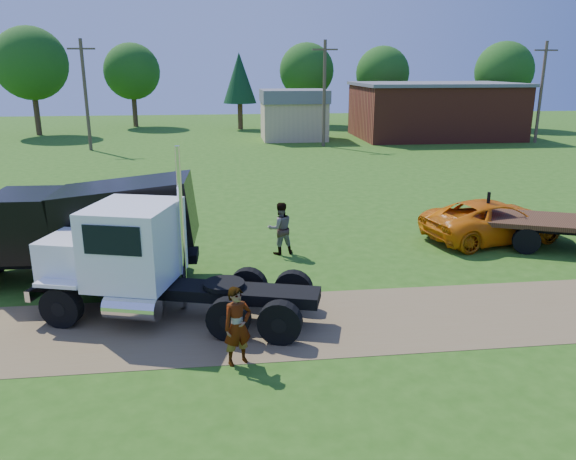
{
  "coord_description": "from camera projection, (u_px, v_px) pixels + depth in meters",
  "views": [
    {
      "loc": [
        -3.21,
        -14.18,
        6.93
      ],
      "look_at": [
        -1.01,
        3.78,
        1.6
      ],
      "focal_mm": 35.0,
      "sensor_mm": 36.0,
      "label": 1
    }
  ],
  "objects": [
    {
      "name": "ground",
      "position": [
        340.0,
        321.0,
        15.84
      ],
      "size": [
        140.0,
        140.0,
        0.0
      ],
      "primitive_type": "plane",
      "color": "#295713",
      "rests_on": "ground"
    },
    {
      "name": "tan_shed",
      "position": [
        294.0,
        114.0,
        53.7
      ],
      "size": [
        6.2,
        5.4,
        4.7
      ],
      "color": "tan",
      "rests_on": "ground"
    },
    {
      "name": "dirt_track",
      "position": [
        340.0,
        320.0,
        15.83
      ],
      "size": [
        120.0,
        4.2,
        0.01
      ],
      "primitive_type": "cube",
      "color": "brown",
      "rests_on": "ground"
    },
    {
      "name": "white_semi_tractor",
      "position": [
        138.0,
        261.0,
        15.78
      ],
      "size": [
        8.14,
        4.59,
        4.81
      ],
      "rotation": [
        0.0,
        0.0,
        -0.28
      ],
      "color": "black",
      "rests_on": "ground"
    },
    {
      "name": "navy_truck",
      "position": [
        16.0,
        235.0,
        19.16
      ],
      "size": [
        6.12,
        4.14,
        2.62
      ],
      "rotation": [
        0.0,
        0.0,
        0.4
      ],
      "color": "maroon",
      "rests_on": "ground"
    },
    {
      "name": "utility_poles",
      "position": [
        324.0,
        92.0,
        48.53
      ],
      "size": [
        42.2,
        0.28,
        9.0
      ],
      "color": "#4E3D2C",
      "rests_on": "ground"
    },
    {
      "name": "black_dump_truck",
      "position": [
        82.0,
        226.0,
        18.21
      ],
      "size": [
        8.13,
        2.74,
        3.5
      ],
      "rotation": [
        0.0,
        0.0,
        -0.04
      ],
      "color": "black",
      "rests_on": "ground"
    },
    {
      "name": "spectator_a",
      "position": [
        237.0,
        326.0,
        13.31
      ],
      "size": [
        0.84,
        0.71,
        1.95
      ],
      "primitive_type": "imported",
      "rotation": [
        0.0,
        0.0,
        0.41
      ],
      "color": "#999999",
      "rests_on": "ground"
    },
    {
      "name": "orange_pickup",
      "position": [
        494.0,
        220.0,
        22.93
      ],
      "size": [
        6.39,
        3.98,
        1.65
      ],
      "primitive_type": "imported",
      "rotation": [
        0.0,
        0.0,
        1.79
      ],
      "color": "orange",
      "rests_on": "ground"
    },
    {
      "name": "brick_building",
      "position": [
        434.0,
        110.0,
        55.27
      ],
      "size": [
        15.4,
        10.4,
        5.3
      ],
      "color": "maroon",
      "rests_on": "ground"
    },
    {
      "name": "spectator_b",
      "position": [
        280.0,
        228.0,
        21.18
      ],
      "size": [
        1.11,
        0.94,
        2.01
      ],
      "primitive_type": "imported",
      "rotation": [
        0.0,
        0.0,
        3.34
      ],
      "color": "#999999",
      "rests_on": "ground"
    },
    {
      "name": "tree_row",
      "position": [
        256.0,
        70.0,
        61.93
      ],
      "size": [
        56.9,
        14.05,
        10.7
      ],
      "color": "#3B2218",
      "rests_on": "ground"
    }
  ]
}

